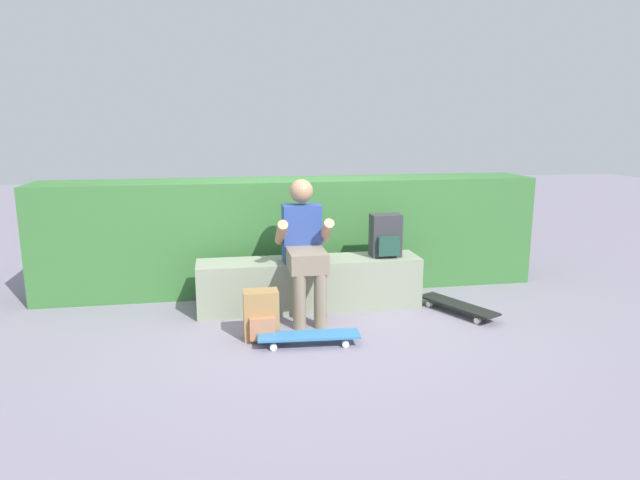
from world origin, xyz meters
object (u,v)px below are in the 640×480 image
object	(u,v)px
bench_main	(310,284)
skateboard_beside_bench	(458,306)
backpack_on_ground	(261,316)
backpack_on_bench	(386,236)
skateboard_near_person	(309,336)
person_skater	(304,244)

from	to	relation	value
bench_main	skateboard_beside_bench	bearing A→B (deg)	-17.05
skateboard_beside_bench	backpack_on_ground	xyz separation A→B (m)	(-1.82, -0.29, 0.12)
bench_main	backpack_on_ground	bearing A→B (deg)	-126.46
bench_main	skateboard_beside_bench	size ratio (longest dim) A/B	2.57
backpack_on_bench	skateboard_near_person	bearing A→B (deg)	-134.80
skateboard_near_person	backpack_on_ground	bearing A→B (deg)	149.69
person_skater	skateboard_beside_bench	size ratio (longest dim) A/B	1.52
bench_main	person_skater	world-z (taller)	person_skater
skateboard_near_person	backpack_on_ground	world-z (taller)	backpack_on_ground
skateboard_beside_bench	bench_main	bearing A→B (deg)	162.95
person_skater	skateboard_near_person	xyz separation A→B (m)	(-0.07, -0.68, -0.59)
person_skater	skateboard_near_person	bearing A→B (deg)	-95.81
bench_main	skateboard_near_person	world-z (taller)	bench_main
person_skater	backpack_on_bench	bearing A→B (deg)	13.94
skateboard_beside_bench	backpack_on_ground	world-z (taller)	backpack_on_ground
person_skater	backpack_on_bench	world-z (taller)	person_skater
skateboard_near_person	backpack_on_bench	size ratio (longest dim) A/B	2.03
person_skater	backpack_on_ground	size ratio (longest dim) A/B	3.06
person_skater	skateboard_beside_bench	bearing A→B (deg)	-7.82
skateboard_beside_bench	backpack_on_ground	bearing A→B (deg)	-171.08
backpack_on_bench	bench_main	bearing A→B (deg)	179.26
person_skater	backpack_on_bench	size ratio (longest dim) A/B	3.06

